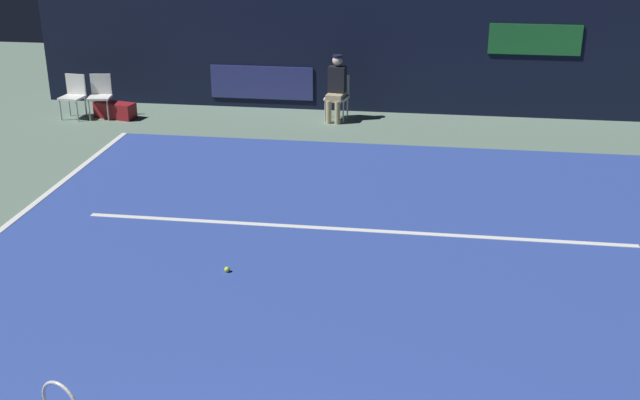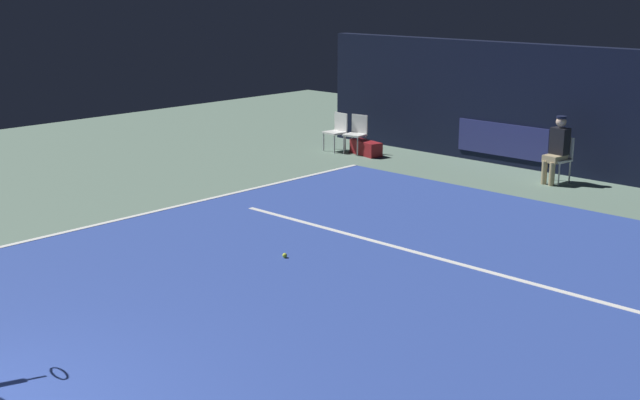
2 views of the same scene
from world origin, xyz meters
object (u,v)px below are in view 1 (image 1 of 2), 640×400
courtside_chair_far (74,94)px  tennis_ball (227,269)px  courtside_chair_near (100,94)px  equipment_bag (115,110)px  line_judge_on_chair (336,87)px

courtside_chair_far → tennis_ball: (4.81, -6.35, -0.46)m
courtside_chair_near → tennis_ball: (4.28, -6.44, -0.46)m
tennis_ball → equipment_bag: equipment_bag is taller
line_judge_on_chair → equipment_bag: bearing=-174.2°
courtside_chair_near → courtside_chair_far: size_ratio=1.00×
courtside_chair_near → courtside_chair_far: (-0.53, -0.09, 0.00)m
courtside_chair_far → tennis_ball: bearing=-52.9°
courtside_chair_far → tennis_ball: courtside_chair_far is taller
line_judge_on_chair → courtside_chair_near: size_ratio=1.50×
courtside_chair_far → equipment_bag: (0.81, 0.10, -0.34)m
tennis_ball → line_judge_on_chair: bearing=85.9°
equipment_bag → courtside_chair_near: bearing=-164.9°
line_judge_on_chair → courtside_chair_near: line_judge_on_chair is taller
courtside_chair_near → courtside_chair_far: 0.54m
line_judge_on_chair → tennis_ball: (-0.50, -6.91, -0.64)m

